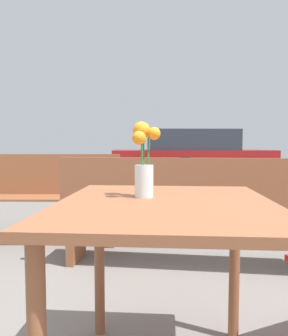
# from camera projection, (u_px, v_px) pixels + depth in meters

# --- Properties ---
(table_front) EXTENTS (0.82, 0.92, 0.74)m
(table_front) POSITION_uv_depth(u_px,v_px,m) (166.00, 231.00, 1.19)
(table_front) COLOR brown
(table_front) RESTS_ON ground_plane
(flower_vase) EXTENTS (0.11, 0.12, 0.30)m
(flower_vase) POSITION_uv_depth(u_px,v_px,m) (144.00, 164.00, 1.27)
(flower_vase) COLOR silver
(flower_vase) RESTS_ON table_front
(bench_near) EXTENTS (1.98, 0.55, 0.85)m
(bench_near) POSITION_uv_depth(u_px,v_px,m) (190.00, 207.00, 2.45)
(bench_near) COLOR brown
(bench_near) RESTS_ON ground_plane
(bench_middle) EXTENTS (1.70, 0.40, 0.85)m
(bench_middle) POSITION_uv_depth(u_px,v_px,m) (33.00, 194.00, 3.19)
(bench_middle) COLOR brown
(bench_middle) RESTS_ON ground_plane
(table_back) EXTENTS (0.75, 0.77, 0.76)m
(table_back) POSITION_uv_depth(u_px,v_px,m) (152.00, 171.00, 4.01)
(table_back) COLOR brown
(table_back) RESTS_ON ground_plane
(bicycle) EXTENTS (1.48, 0.61, 0.73)m
(bicycle) POSITION_uv_depth(u_px,v_px,m) (195.00, 180.00, 5.60)
(bicycle) COLOR black
(bicycle) RESTS_ON ground_plane
(parked_car) EXTENTS (3.99, 1.92, 1.31)m
(parked_car) POSITION_uv_depth(u_px,v_px,m) (191.00, 157.00, 8.31)
(parked_car) COLOR maroon
(parked_car) RESTS_ON ground_plane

